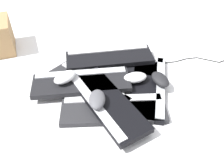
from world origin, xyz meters
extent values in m
plane|color=white|center=(0.00, 0.00, 0.00)|extent=(3.20, 3.20, 0.00)
cube|color=#232326|center=(0.08, 0.00, 0.01)|extent=(0.41, 0.42, 0.02)
cube|color=silver|center=(0.04, -0.04, 0.03)|extent=(0.32, 0.33, 0.01)
cube|color=#232326|center=(-0.04, 0.15, 0.01)|extent=(0.45, 0.17, 0.02)
cube|color=silver|center=(-0.04, 0.09, 0.03)|extent=(0.42, 0.06, 0.01)
cube|color=black|center=(-0.21, 0.01, 0.01)|extent=(0.26, 0.46, 0.02)
cube|color=#B2B5BA|center=(-0.27, 0.02, 0.03)|extent=(0.14, 0.41, 0.01)
cube|color=black|center=(-0.11, -0.18, 0.01)|extent=(0.46, 0.29, 0.02)
cube|color=silver|center=(-0.13, -0.23, 0.03)|extent=(0.41, 0.18, 0.01)
cube|color=black|center=(0.09, -0.01, 0.04)|extent=(0.44, 0.16, 0.02)
cube|color=#B2B5BA|center=(0.10, -0.06, 0.06)|extent=(0.42, 0.05, 0.01)
cube|color=black|center=(-0.05, -0.19, 0.04)|extent=(0.45, 0.18, 0.02)
cube|color=silver|center=(-0.05, -0.25, 0.06)|extent=(0.42, 0.06, 0.01)
cube|color=black|center=(-0.01, 0.12, 0.04)|extent=(0.33, 0.46, 0.02)
cube|color=silver|center=(0.04, 0.15, 0.06)|extent=(0.22, 0.39, 0.01)
ellipsoid|color=silver|center=(-0.15, -0.02, 0.05)|extent=(0.12, 0.08, 0.04)
ellipsoid|color=silver|center=(0.16, -0.01, 0.08)|extent=(0.13, 0.12, 0.04)
ellipsoid|color=black|center=(-0.27, 0.01, 0.05)|extent=(0.10, 0.12, 0.04)
ellipsoid|color=#4C4C51|center=(0.03, 0.14, 0.08)|extent=(0.08, 0.12, 0.04)
cylinder|color=black|center=(-0.25, -0.18, 0.00)|extent=(0.07, 0.03, 0.01)
cylinder|color=black|center=(-0.34, -0.18, 0.00)|extent=(0.12, 0.02, 0.01)
cylinder|color=black|center=(-0.43, -0.19, 0.00)|extent=(0.07, 0.03, 0.01)
cylinder|color=black|center=(-0.50, -0.20, 0.00)|extent=(0.06, 0.01, 0.01)
cylinder|color=black|center=(-0.58, -0.18, 0.00)|extent=(0.11, 0.06, 0.01)
cylinder|color=black|center=(-0.66, -0.17, 0.00)|extent=(0.07, 0.03, 0.01)
sphere|color=black|center=(-0.22, -0.19, 0.00)|extent=(0.01, 0.01, 0.01)
sphere|color=black|center=(-0.28, -0.17, 0.00)|extent=(0.01, 0.01, 0.01)
sphere|color=black|center=(-0.40, -0.18, 0.00)|extent=(0.01, 0.01, 0.01)
sphere|color=black|center=(-0.47, -0.20, 0.00)|extent=(0.01, 0.01, 0.01)
sphere|color=black|center=(-0.53, -0.21, 0.00)|extent=(0.01, 0.01, 0.01)
sphere|color=black|center=(-0.63, -0.15, 0.00)|extent=(0.01, 0.01, 0.01)
camera|label=1|loc=(0.04, 0.86, 0.78)|focal=40.00mm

